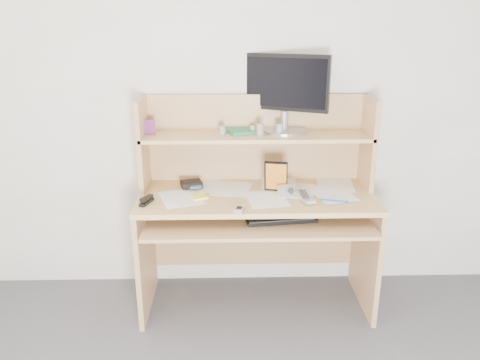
{
  "coord_description": "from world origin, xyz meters",
  "views": [
    {
      "loc": [
        -0.17,
        -1.13,
        1.72
      ],
      "look_at": [
        -0.1,
        1.43,
        0.86
      ],
      "focal_mm": 35.0,
      "sensor_mm": 36.0,
      "label": 1
    }
  ],
  "objects_px": {
    "tv_remote": "(304,196)",
    "monitor": "(285,91)",
    "desk": "(256,198)",
    "keyboard": "(281,218)",
    "game_case": "(276,176)"
  },
  "relations": [
    {
      "from": "tv_remote",
      "to": "monitor",
      "type": "xyz_separation_m",
      "value": [
        -0.09,
        0.31,
        0.56
      ]
    },
    {
      "from": "desk",
      "to": "tv_remote",
      "type": "bearing_deg",
      "value": -31.98
    },
    {
      "from": "tv_remote",
      "to": "monitor",
      "type": "distance_m",
      "value": 0.65
    },
    {
      "from": "desk",
      "to": "tv_remote",
      "type": "height_order",
      "value": "desk"
    },
    {
      "from": "keyboard",
      "to": "monitor",
      "type": "xyz_separation_m",
      "value": [
        0.05,
        0.38,
        0.67
      ]
    },
    {
      "from": "keyboard",
      "to": "game_case",
      "type": "height_order",
      "value": "game_case"
    },
    {
      "from": "tv_remote",
      "to": "game_case",
      "type": "xyz_separation_m",
      "value": [
        -0.15,
        0.11,
        0.09
      ]
    },
    {
      "from": "desk",
      "to": "monitor",
      "type": "bearing_deg",
      "value": 39.47
    },
    {
      "from": "tv_remote",
      "to": "keyboard",
      "type": "bearing_deg",
      "value": -168.05
    },
    {
      "from": "desk",
      "to": "keyboard",
      "type": "relative_size",
      "value": 3.36
    },
    {
      "from": "keyboard",
      "to": "monitor",
      "type": "distance_m",
      "value": 0.77
    },
    {
      "from": "game_case",
      "to": "monitor",
      "type": "bearing_deg",
      "value": 82.62
    },
    {
      "from": "keyboard",
      "to": "game_case",
      "type": "xyz_separation_m",
      "value": [
        -0.01,
        0.18,
        0.19
      ]
    },
    {
      "from": "keyboard",
      "to": "tv_remote",
      "type": "bearing_deg",
      "value": 19.67
    },
    {
      "from": "tv_remote",
      "to": "monitor",
      "type": "relative_size",
      "value": 0.41
    }
  ]
}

